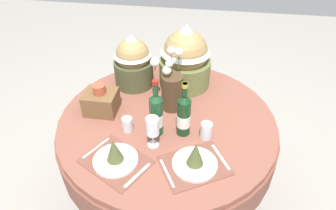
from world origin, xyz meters
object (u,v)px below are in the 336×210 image
flower_vase (171,88)px  tumbler_near_right (206,131)px  place_setting_left (115,156)px  dining_table (167,135)px  wine_bottle_centre (156,114)px  woven_basket_side_left (101,101)px  wine_bottle_left (184,115)px  gift_tub_back_left (133,59)px  tumbler_near_left (127,124)px  wine_glass_left (153,127)px  gift_tub_back_centre (185,55)px  place_setting_right (195,159)px

flower_vase → tumbler_near_right: flower_vase is taller
place_setting_left → dining_table: bearing=61.0°
wine_bottle_centre → woven_basket_side_left: wine_bottle_centre is taller
place_setting_left → flower_vase: (0.23, 0.51, 0.10)m
tumbler_near_right → flower_vase: bearing=133.1°
wine_bottle_left → tumbler_near_right: bearing=-8.4°
gift_tub_back_left → tumbler_near_left: bearing=-81.3°
flower_vase → tumbler_near_right: (0.24, -0.25, -0.10)m
wine_glass_left → woven_basket_side_left: 0.46m
gift_tub_back_centre → woven_basket_side_left: gift_tub_back_centre is taller
dining_table → place_setting_right: place_setting_right is taller
wine_bottle_left → gift_tub_back_left: (-0.40, 0.46, 0.06)m
wine_glass_left → tumbler_near_right: wine_glass_left is taller
place_setting_left → wine_glass_left: size_ratio=2.17×
wine_glass_left → gift_tub_back_centre: (0.11, 0.64, 0.10)m
place_setting_right → wine_bottle_centre: bearing=137.6°
flower_vase → gift_tub_back_centre: bearing=78.8°
place_setting_left → gift_tub_back_left: bearing=95.7°
place_setting_right → dining_table: bearing=119.4°
woven_basket_side_left → flower_vase: bearing=14.2°
wine_bottle_centre → gift_tub_back_left: size_ratio=0.96×
dining_table → tumbler_near_left: 0.32m
place_setting_left → tumbler_near_left: place_setting_left is taller
wine_bottle_left → gift_tub_back_left: size_ratio=0.91×
tumbler_near_right → gift_tub_back_left: bearing=138.1°
place_setting_right → wine_bottle_left: size_ratio=1.21×
wine_glass_left → tumbler_near_left: wine_glass_left is taller
tumbler_near_right → dining_table: bearing=151.8°
wine_glass_left → flower_vase: bearing=81.9°
place_setting_right → gift_tub_back_left: (-0.49, 0.71, 0.15)m
gift_tub_back_centre → tumbler_near_left: bearing=-117.1°
place_setting_right → tumbler_near_right: place_setting_right is taller
dining_table → gift_tub_back_left: (-0.29, 0.35, 0.35)m
place_setting_right → gift_tub_back_centre: bearing=100.1°
dining_table → wine_bottle_left: wine_bottle_left is taller
place_setting_right → woven_basket_side_left: size_ratio=2.11×
tumbler_near_left → tumbler_near_right: 0.46m
wine_bottle_centre → wine_bottle_left: bearing=7.8°
tumbler_near_left → gift_tub_back_centre: 0.64m
dining_table → flower_vase: size_ratio=3.31×
gift_tub_back_left → gift_tub_back_centre: gift_tub_back_centre is taller
flower_vase → tumbler_near_left: 0.36m
wine_glass_left → dining_table: bearing=79.8°
place_setting_left → wine_bottle_left: size_ratio=1.21×
place_setting_left → tumbler_near_left: size_ratio=4.62×
flower_vase → woven_basket_side_left: flower_vase is taller
dining_table → gift_tub_back_centre: 0.56m
wine_bottle_centre → gift_tub_back_left: 0.55m
place_setting_right → wine_bottle_centre: 0.34m
woven_basket_side_left → tumbler_near_left: bearing=-36.7°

